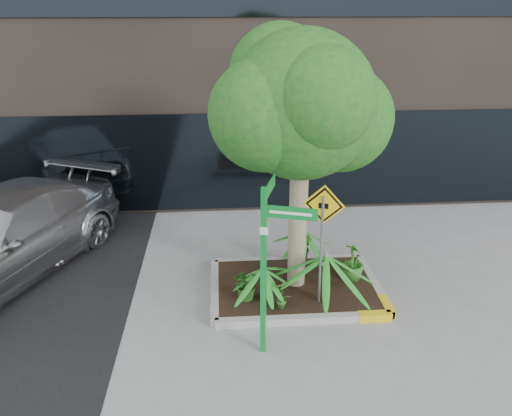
{
  "coord_description": "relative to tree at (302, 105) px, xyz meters",
  "views": [
    {
      "loc": [
        -1.21,
        -8.19,
        5.39
      ],
      "look_at": [
        -0.59,
        0.2,
        1.86
      ],
      "focal_mm": 35.0,
      "sensor_mm": 36.0,
      "label": 1
    }
  ],
  "objects": [
    {
      "name": "ground",
      "position": [
        -0.22,
        -0.38,
        -3.69
      ],
      "size": [
        80.0,
        80.0,
        0.0
      ],
      "primitive_type": "plane",
      "color": "gray",
      "rests_on": "ground"
    },
    {
      "name": "tree",
      "position": [
        0.0,
        0.0,
        0.0
      ],
      "size": [
        3.37,
        2.99,
        5.06
      ],
      "color": "gray",
      "rests_on": "ground"
    },
    {
      "name": "planter",
      "position": [
        0.01,
        -0.11,
        -3.59
      ],
      "size": [
        3.35,
        2.36,
        0.15
      ],
      "color": "#9E9E99",
      "rests_on": "ground"
    },
    {
      "name": "shrub_a",
      "position": [
        -1.01,
        -0.52,
        -3.23
      ],
      "size": [
        0.78,
        0.78,
        0.63
      ],
      "primitive_type": "imported",
      "rotation": [
        0.0,
        0.0,
        0.55
      ],
      "color": "#1E5217",
      "rests_on": "planter"
    },
    {
      "name": "street_sign_post",
      "position": [
        -0.75,
        -1.84,
        -1.9
      ],
      "size": [
        0.82,
        1.01,
        2.89
      ],
      "rotation": [
        0.0,
        0.0,
        -0.3
      ],
      "color": "#0C872E",
      "rests_on": "ground"
    },
    {
      "name": "shrub_d",
      "position": [
        0.25,
        0.72,
        -3.15
      ],
      "size": [
        0.6,
        0.6,
        0.78
      ],
      "primitive_type": "imported",
      "rotation": [
        0.0,
        0.0,
        5.43
      ],
      "color": "#2E691E",
      "rests_on": "planter"
    },
    {
      "name": "palm_front",
      "position": [
        0.44,
        -0.67,
        -2.61
      ],
      "size": [
        1.13,
        1.13,
        1.25
      ],
      "color": "gray",
      "rests_on": "ground"
    },
    {
      "name": "palm_back",
      "position": [
        0.3,
        0.78,
        -2.82
      ],
      "size": [
        0.88,
        0.88,
        0.97
      ],
      "color": "gray",
      "rests_on": "ground"
    },
    {
      "name": "shrub_b",
      "position": [
        1.16,
        0.04,
        -3.15
      ],
      "size": [
        0.62,
        0.62,
        0.79
      ],
      "primitive_type": "imported",
      "rotation": [
        0.0,
        0.0,
        2.17
      ],
      "color": "#2E6B20",
      "rests_on": "planter"
    },
    {
      "name": "palm_left",
      "position": [
        -0.72,
        -0.6,
        -2.86
      ],
      "size": [
        0.82,
        0.82,
        0.91
      ],
      "color": "gray",
      "rests_on": "ground"
    },
    {
      "name": "cattle_sign",
      "position": [
        0.31,
        -0.79,
        -1.95
      ],
      "size": [
        0.68,
        0.29,
        2.35
      ],
      "rotation": [
        0.0,
        0.0,
        -0.38
      ],
      "color": "slate",
      "rests_on": "ground"
    },
    {
      "name": "parked_car",
      "position": [
        -6.0,
        1.05,
        -2.83
      ],
      "size": [
        4.64,
        6.37,
        1.71
      ],
      "primitive_type": "imported",
      "rotation": [
        0.0,
        0.0,
        -0.43
      ],
      "color": "#A5A5AA",
      "rests_on": "ground"
    },
    {
      "name": "shrub_c",
      "position": [
        -0.39,
        -0.89,
        -3.24
      ],
      "size": [
        0.39,
        0.39,
        0.6
      ],
      "primitive_type": "imported",
      "rotation": [
        0.0,
        0.0,
        3.44
      ],
      "color": "#327022",
      "rests_on": "planter"
    }
  ]
}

